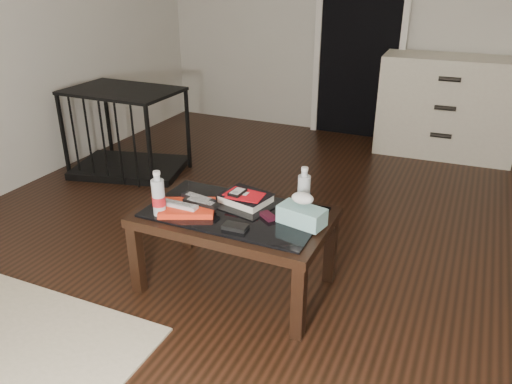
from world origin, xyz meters
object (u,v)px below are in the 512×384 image
dresser (447,107)px  water_bottle_right (304,189)px  water_bottle_left (158,193)px  coffee_table (235,222)px  pet_crate (128,145)px  textbook (246,198)px  tissue_box (302,216)px

dresser → water_bottle_right: bearing=-103.5°
water_bottle_left → water_bottle_right: same height
coffee_table → water_bottle_right: water_bottle_right is taller
pet_crate → textbook: size_ratio=4.09×
water_bottle_left → tissue_box: water_bottle_left is taller
textbook → tissue_box: bearing=-4.6°
coffee_table → textbook: 0.15m
water_bottle_left → coffee_table: bearing=29.0°
water_bottle_right → tissue_box: 0.18m
dresser → water_bottle_left: (-1.15, -2.91, 0.13)m
pet_crate → water_bottle_left: 1.87m
coffee_table → dresser: size_ratio=0.82×
dresser → water_bottle_right: 2.61m
coffee_table → pet_crate: size_ratio=0.98×
coffee_table → water_bottle_right: (0.32, 0.17, 0.18)m
coffee_table → dresser: (0.82, 2.73, 0.05)m
coffee_table → pet_crate: bearing=144.1°
water_bottle_left → water_bottle_right: bearing=28.2°
textbook → water_bottle_left: size_ratio=1.05×
tissue_box → coffee_table: bearing=-166.0°
water_bottle_right → pet_crate: bearing=152.8°
textbook → water_bottle_right: (0.31, 0.04, 0.10)m
textbook → tissue_box: size_ratio=1.09×
coffee_table → water_bottle_left: water_bottle_left is taller
coffee_table → water_bottle_right: bearing=27.3°
dresser → tissue_box: bearing=-102.0°
water_bottle_left → water_bottle_right: 0.75m
pet_crate → tissue_box: size_ratio=4.44×
pet_crate → water_bottle_right: bearing=-41.8°
coffee_table → textbook: textbook is taller
pet_crate → tissue_box: 2.28m
coffee_table → water_bottle_right: size_ratio=4.20×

